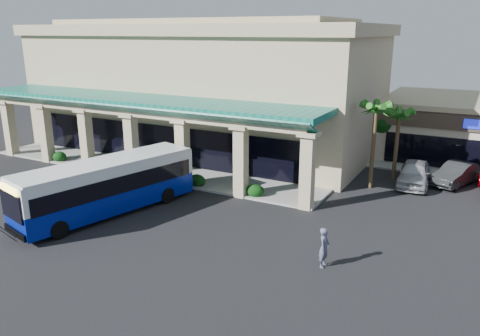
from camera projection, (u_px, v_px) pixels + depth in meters
The scene contains 11 objects.
ground at pixel (175, 219), 26.82m from camera, with size 110.00×110.00×0.00m, color black.
main_building at pixel (205, 85), 42.37m from camera, with size 30.80×14.80×11.35m, color #C0AD89, non-canonical shape.
arcade at pixel (140, 134), 35.39m from camera, with size 30.00×6.20×5.70m, color #0F5F53, non-canonical shape.
palm_0 at pixel (374, 141), 31.32m from camera, with size 2.40×2.40×6.60m, color #205D18, non-canonical shape.
palm_1 at pixel (397, 140), 33.51m from camera, with size 2.40×2.40×5.80m, color #205D18, non-canonical shape.
palm_2 at pixel (11, 116), 41.65m from camera, with size 2.40×2.40×6.20m, color #205D18, non-canonical shape.
broadleaf_tree at pixel (383, 131), 38.78m from camera, with size 2.60×2.60×4.81m, color black, non-canonical shape.
transit_bus at pixel (108, 187), 27.33m from camera, with size 2.67×11.47×3.20m, color #041586, non-canonical shape.
pedestrian at pixel (324, 247), 21.22m from camera, with size 0.69×0.45×1.89m, color #50526C.
car_silver at pixel (414, 173), 32.55m from camera, with size 2.03×5.05×1.72m, color #B9B9BE.
car_white at pixel (457, 174), 32.72m from camera, with size 1.63×4.68×1.54m, color #2B2D2E.
Camera 1 is at (15.07, -20.16, 10.40)m, focal length 35.00 mm.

